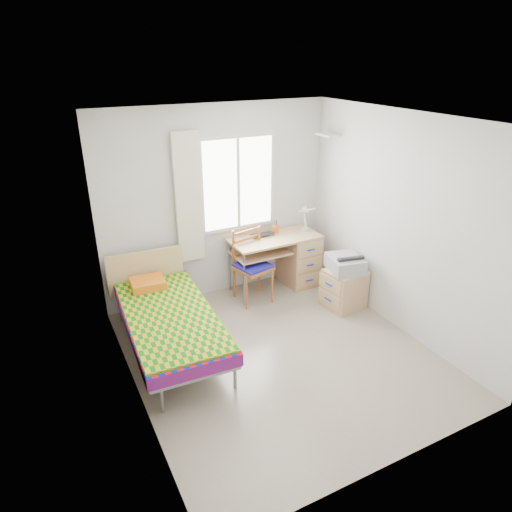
{
  "coord_description": "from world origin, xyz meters",
  "views": [
    {
      "loc": [
        -2.21,
        -3.71,
        3.17
      ],
      "look_at": [
        -0.03,
        0.55,
        1.02
      ],
      "focal_mm": 32.0,
      "sensor_mm": 36.0,
      "label": 1
    }
  ],
  "objects_px": {
    "desk": "(295,257)",
    "printer": "(345,263)",
    "chair": "(252,262)",
    "cabinet": "(344,288)",
    "bed": "(168,316)"
  },
  "relations": [
    {
      "from": "chair",
      "to": "cabinet",
      "type": "bearing_deg",
      "value": -50.5
    },
    {
      "from": "bed",
      "to": "printer",
      "type": "bearing_deg",
      "value": 0.03
    },
    {
      "from": "desk",
      "to": "printer",
      "type": "xyz_separation_m",
      "value": [
        0.23,
        -0.87,
        0.2
      ]
    },
    {
      "from": "printer",
      "to": "bed",
      "type": "bearing_deg",
      "value": -171.01
    },
    {
      "from": "chair",
      "to": "cabinet",
      "type": "distance_m",
      "value": 1.29
    },
    {
      "from": "printer",
      "to": "chair",
      "type": "bearing_deg",
      "value": 155.06
    },
    {
      "from": "chair",
      "to": "printer",
      "type": "bearing_deg",
      "value": -50.1
    },
    {
      "from": "cabinet",
      "to": "chair",
      "type": "bearing_deg",
      "value": 134.88
    },
    {
      "from": "chair",
      "to": "printer",
      "type": "relative_size",
      "value": 1.86
    },
    {
      "from": "bed",
      "to": "cabinet",
      "type": "distance_m",
      "value": 2.39
    },
    {
      "from": "desk",
      "to": "printer",
      "type": "relative_size",
      "value": 2.38
    },
    {
      "from": "desk",
      "to": "cabinet",
      "type": "bearing_deg",
      "value": -75.71
    },
    {
      "from": "cabinet",
      "to": "printer",
      "type": "xyz_separation_m",
      "value": [
        -0.01,
        0.02,
        0.37
      ]
    },
    {
      "from": "desk",
      "to": "cabinet",
      "type": "xyz_separation_m",
      "value": [
        0.24,
        -0.88,
        -0.16
      ]
    },
    {
      "from": "desk",
      "to": "printer",
      "type": "bearing_deg",
      "value": -75.86
    }
  ]
}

